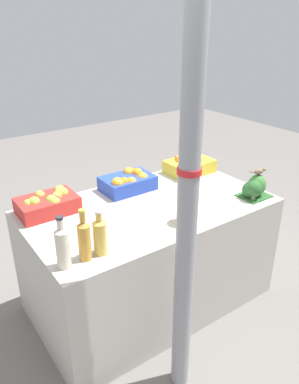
{
  "coord_description": "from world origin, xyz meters",
  "views": [
    {
      "loc": [
        -1.33,
        -1.88,
        1.97
      ],
      "look_at": [
        0.0,
        0.0,
        0.91
      ],
      "focal_mm": 35.0,
      "sensor_mm": 36.0,
      "label": 1
    }
  ],
  "objects_px": {
    "apple_crate": "(49,203)",
    "juice_bottle_cloudy": "(63,246)",
    "pickle_jar": "(186,213)",
    "broccoli_pile": "(254,188)",
    "support_pole": "(189,181)",
    "orange_crate": "(128,182)",
    "sparrow_bird": "(259,171)",
    "carrot_crate": "(189,166)",
    "juice_bottle_amber": "(84,239)",
    "juice_bottle_golden": "(100,236)"
  },
  "relations": [
    {
      "from": "orange_crate",
      "to": "juice_bottle_cloudy",
      "type": "relative_size",
      "value": 1.29
    },
    {
      "from": "apple_crate",
      "to": "pickle_jar",
      "type": "bearing_deg",
      "value": -44.41
    },
    {
      "from": "sparrow_bird",
      "to": "orange_crate",
      "type": "bearing_deg",
      "value": 158.73
    },
    {
      "from": "orange_crate",
      "to": "juice_bottle_golden",
      "type": "bearing_deg",
      "value": -132.58
    },
    {
      "from": "apple_crate",
      "to": "carrot_crate",
      "type": "xyz_separation_m",
      "value": [
        1.22,
        0.0,
        -0.01
      ]
    },
    {
      "from": "juice_bottle_cloudy",
      "to": "juice_bottle_golden",
      "type": "distance_m",
      "value": 0.21
    },
    {
      "from": "carrot_crate",
      "to": "juice_bottle_amber",
      "type": "bearing_deg",
      "value": -153.64
    },
    {
      "from": "support_pole",
      "to": "sparrow_bird",
      "type": "bearing_deg",
      "value": 20.4
    },
    {
      "from": "support_pole",
      "to": "pickle_jar",
      "type": "xyz_separation_m",
      "value": [
        0.32,
        0.36,
        -0.42
      ]
    },
    {
      "from": "sparrow_bird",
      "to": "juice_bottle_cloudy",
      "type": "bearing_deg",
      "value": -159.35
    },
    {
      "from": "juice_bottle_golden",
      "to": "pickle_jar",
      "type": "relative_size",
      "value": 1.9
    },
    {
      "from": "support_pole",
      "to": "orange_crate",
      "type": "distance_m",
      "value": 1.12
    },
    {
      "from": "support_pole",
      "to": "juice_bottle_amber",
      "type": "height_order",
      "value": "support_pole"
    },
    {
      "from": "apple_crate",
      "to": "juice_bottle_cloudy",
      "type": "bearing_deg",
      "value": -104.86
    },
    {
      "from": "support_pole",
      "to": "pickle_jar",
      "type": "distance_m",
      "value": 0.64
    },
    {
      "from": "orange_crate",
      "to": "juice_bottle_cloudy",
      "type": "xyz_separation_m",
      "value": [
        -0.78,
        -0.62,
        0.06
      ]
    },
    {
      "from": "apple_crate",
      "to": "sparrow_bird",
      "type": "height_order",
      "value": "sparrow_bird"
    },
    {
      "from": "juice_bottle_amber",
      "to": "pickle_jar",
      "type": "distance_m",
      "value": 0.69
    },
    {
      "from": "broccoli_pile",
      "to": "sparrow_bird",
      "type": "distance_m",
      "value": 0.12
    },
    {
      "from": "apple_crate",
      "to": "orange_crate",
      "type": "distance_m",
      "value": 0.62
    },
    {
      "from": "orange_crate",
      "to": "broccoli_pile",
      "type": "distance_m",
      "value": 0.91
    },
    {
      "from": "apple_crate",
      "to": "broccoli_pile",
      "type": "relative_size",
      "value": 1.72
    },
    {
      "from": "support_pole",
      "to": "sparrow_bird",
      "type": "xyz_separation_m",
      "value": [
        0.98,
        0.37,
        -0.3
      ]
    },
    {
      "from": "juice_bottle_golden",
      "to": "support_pole",
      "type": "bearing_deg",
      "value": -52.88
    },
    {
      "from": "orange_crate",
      "to": "support_pole",
      "type": "bearing_deg",
      "value": -106.2
    },
    {
      "from": "orange_crate",
      "to": "juice_bottle_golden",
      "type": "distance_m",
      "value": 0.84
    },
    {
      "from": "broccoli_pile",
      "to": "juice_bottle_golden",
      "type": "bearing_deg",
      "value": 179.58
    },
    {
      "from": "broccoli_pile",
      "to": "sparrow_bird",
      "type": "relative_size",
      "value": 1.68
    },
    {
      "from": "pickle_jar",
      "to": "broccoli_pile",
      "type": "bearing_deg",
      "value": -0.11
    },
    {
      "from": "juice_bottle_cloudy",
      "to": "juice_bottle_golden",
      "type": "bearing_deg",
      "value": -0.0
    },
    {
      "from": "apple_crate",
      "to": "orange_crate",
      "type": "bearing_deg",
      "value": -0.45
    },
    {
      "from": "orange_crate",
      "to": "juice_bottle_cloudy",
      "type": "bearing_deg",
      "value": -141.58
    },
    {
      "from": "juice_bottle_golden",
      "to": "broccoli_pile",
      "type": "bearing_deg",
      "value": -0.42
    },
    {
      "from": "pickle_jar",
      "to": "sparrow_bird",
      "type": "xyz_separation_m",
      "value": [
        0.66,
        0.0,
        0.12
      ]
    },
    {
      "from": "apple_crate",
      "to": "juice_bottle_golden",
      "type": "height_order",
      "value": "juice_bottle_golden"
    },
    {
      "from": "orange_crate",
      "to": "broccoli_pile",
      "type": "xyz_separation_m",
      "value": [
        0.66,
        -0.63,
        0.01
      ]
    },
    {
      "from": "carrot_crate",
      "to": "broccoli_pile",
      "type": "xyz_separation_m",
      "value": [
        0.06,
        -0.64,
        0.02
      ]
    },
    {
      "from": "carrot_crate",
      "to": "sparrow_bird",
      "type": "height_order",
      "value": "sparrow_bird"
    },
    {
      "from": "juice_bottle_cloudy",
      "to": "sparrow_bird",
      "type": "xyz_separation_m",
      "value": [
        1.48,
        -0.01,
        0.07
      ]
    },
    {
      "from": "orange_crate",
      "to": "juice_bottle_amber",
      "type": "xyz_separation_m",
      "value": [
        -0.66,
        -0.62,
        0.06
      ]
    },
    {
      "from": "broccoli_pile",
      "to": "juice_bottle_golden",
      "type": "relative_size",
      "value": 0.84
    },
    {
      "from": "apple_crate",
      "to": "juice_bottle_cloudy",
      "type": "xyz_separation_m",
      "value": [
        -0.17,
        -0.63,
        0.06
      ]
    },
    {
      "from": "carrot_crate",
      "to": "juice_bottle_amber",
      "type": "height_order",
      "value": "juice_bottle_amber"
    },
    {
      "from": "juice_bottle_golden",
      "to": "sparrow_bird",
      "type": "relative_size",
      "value": 1.99
    },
    {
      "from": "carrot_crate",
      "to": "sparrow_bird",
      "type": "relative_size",
      "value": 2.9
    },
    {
      "from": "orange_crate",
      "to": "pickle_jar",
      "type": "height_order",
      "value": "orange_crate"
    },
    {
      "from": "support_pole",
      "to": "apple_crate",
      "type": "bearing_deg",
      "value": 108.19
    },
    {
      "from": "carrot_crate",
      "to": "apple_crate",
      "type": "bearing_deg",
      "value": -179.95
    },
    {
      "from": "juice_bottle_golden",
      "to": "sparrow_bird",
      "type": "distance_m",
      "value": 1.27
    },
    {
      "from": "broccoli_pile",
      "to": "juice_bottle_amber",
      "type": "bearing_deg",
      "value": 179.61
    }
  ]
}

